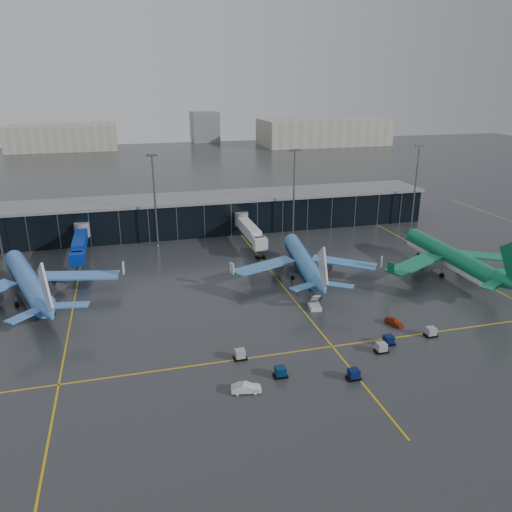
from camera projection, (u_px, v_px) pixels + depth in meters
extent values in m
plane|color=#282B2D|center=(255.00, 316.00, 98.22)|extent=(600.00, 600.00, 0.00)
cube|color=black|center=(203.00, 215.00, 153.08)|extent=(140.00, 16.00, 10.00)
cube|color=slate|center=(203.00, 198.00, 151.33)|extent=(142.00, 17.00, 0.80)
cylinder|color=#595B60|center=(82.00, 230.00, 136.75)|extent=(4.00, 4.00, 4.00)
cube|color=navy|center=(79.00, 248.00, 124.71)|extent=(3.00, 24.00, 3.00)
cylinder|color=#595B60|center=(79.00, 269.00, 118.90)|extent=(1.00, 1.00, 2.60)
cylinder|color=#595B60|center=(241.00, 219.00, 147.70)|extent=(4.00, 4.00, 4.00)
cube|color=silver|center=(253.00, 234.00, 135.66)|extent=(3.00, 24.00, 3.00)
cylinder|color=#595B60|center=(260.00, 254.00, 129.85)|extent=(1.00, 1.00, 2.60)
cylinder|color=#595B60|center=(155.00, 202.00, 136.01)|extent=(0.50, 0.50, 25.00)
cube|color=#595B60|center=(152.00, 155.00, 131.80)|extent=(3.00, 0.40, 0.60)
cylinder|color=#595B60|center=(294.00, 194.00, 145.74)|extent=(0.50, 0.50, 25.00)
cube|color=#595B60|center=(295.00, 150.00, 141.53)|extent=(3.00, 0.40, 0.60)
cylinder|color=#595B60|center=(415.00, 187.00, 155.47)|extent=(0.50, 0.50, 25.00)
cube|color=#595B60|center=(420.00, 146.00, 151.26)|extent=(3.00, 0.40, 0.60)
cube|color=#B2AD99|center=(323.00, 132.00, 361.44)|extent=(90.00, 42.00, 18.00)
cube|color=#B2AD99|center=(63.00, 137.00, 336.21)|extent=(70.00, 38.00, 16.00)
cube|color=#B2AD99|center=(205.00, 127.00, 377.78)|extent=(20.00, 20.00, 22.00)
cube|color=gold|center=(75.00, 295.00, 107.94)|extent=(0.30, 120.00, 0.02)
cube|color=gold|center=(274.00, 275.00, 118.89)|extent=(0.30, 120.00, 0.02)
cube|color=gold|center=(439.00, 259.00, 129.83)|extent=(0.30, 120.00, 0.02)
cube|color=gold|center=(332.00, 346.00, 86.98)|extent=(220.00, 0.30, 0.02)
cube|color=black|center=(381.00, 351.00, 85.13)|extent=(2.20, 1.50, 0.36)
cube|color=gray|center=(381.00, 347.00, 84.88)|extent=(1.60, 1.50, 1.50)
cube|color=black|center=(388.00, 344.00, 87.58)|extent=(2.20, 1.50, 0.36)
cube|color=#041238|center=(389.00, 340.00, 87.32)|extent=(1.60, 1.50, 1.50)
cube|color=black|center=(430.00, 335.00, 90.47)|extent=(2.20, 1.50, 0.36)
cube|color=gray|center=(431.00, 331.00, 90.22)|extent=(1.60, 1.50, 1.50)
cube|color=black|center=(280.00, 376.00, 78.02)|extent=(2.20, 1.50, 0.36)
cube|color=#052143|center=(280.00, 371.00, 77.76)|extent=(1.60, 1.50, 1.50)
cube|color=black|center=(240.00, 358.00, 83.00)|extent=(2.20, 1.50, 0.36)
cube|color=#92969A|center=(240.00, 354.00, 82.75)|extent=(1.60, 1.50, 1.50)
cube|color=black|center=(353.00, 378.00, 77.39)|extent=(2.20, 1.50, 0.36)
cube|color=#04103D|center=(354.00, 374.00, 77.14)|extent=(1.60, 1.50, 1.50)
cube|color=silver|center=(315.00, 307.00, 101.37)|extent=(2.65, 3.49, 0.80)
cube|color=silver|center=(315.00, 298.00, 100.74)|extent=(2.00, 3.04, 2.29)
imported|color=#9F2F0C|center=(394.00, 322.00, 94.47)|extent=(2.79, 4.15, 1.31)
imported|color=silver|center=(246.00, 388.00, 73.94)|extent=(4.70, 2.33, 1.48)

